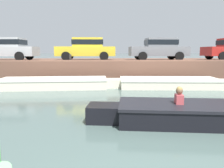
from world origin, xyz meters
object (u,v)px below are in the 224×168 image
object	(u,v)px
boat_moored_central_cream	(174,83)
motorboat_passing	(196,113)
car_left_inner_yellow	(87,48)
car_centre_grey	(159,48)
boat_moored_west_cream	(59,83)
car_leftmost_silver	(6,48)
mooring_bollard_mid	(70,57)

from	to	relation	value
boat_moored_central_cream	motorboat_passing	xyz separation A→B (m)	(-1.36, -6.21, 0.04)
car_left_inner_yellow	car_centre_grey	size ratio (longest dim) A/B	1.01
boat_moored_west_cream	motorboat_passing	distance (m)	7.98
motorboat_passing	car_centre_grey	distance (m)	9.94
boat_moored_central_cream	car_left_inner_yellow	bearing A→B (deg)	146.15
car_left_inner_yellow	motorboat_passing	bearing A→B (deg)	-68.59
car_centre_grey	boat_moored_central_cream	bearing A→B (deg)	-89.40
car_leftmost_silver	car_left_inner_yellow	bearing A→B (deg)	0.05
car_leftmost_silver	car_left_inner_yellow	size ratio (longest dim) A/B	1.07
boat_moored_west_cream	car_centre_grey	bearing A→B (deg)	28.64
car_centre_grey	mooring_bollard_mid	world-z (taller)	car_centre_grey
motorboat_passing	car_left_inner_yellow	distance (m)	10.56
car_leftmost_silver	mooring_bollard_mid	bearing A→B (deg)	-18.00
boat_moored_central_cream	mooring_bollard_mid	bearing A→B (deg)	162.23
motorboat_passing	car_leftmost_silver	xyz separation A→B (m)	(-9.34, 9.66, 1.94)
boat_moored_central_cream	mooring_bollard_mid	xyz separation A→B (m)	(-6.06, 1.94, 1.37)
boat_moored_west_cream	car_left_inner_yellow	xyz separation A→B (m)	(1.26, 3.48, 1.96)
boat_moored_central_cream	car_left_inner_yellow	size ratio (longest dim) A/B	1.62
motorboat_passing	car_left_inner_yellow	world-z (taller)	car_left_inner_yellow
boat_moored_west_cream	mooring_bollard_mid	size ratio (longest dim) A/B	15.59
motorboat_passing	car_centre_grey	world-z (taller)	car_centre_grey
car_centre_grey	boat_moored_west_cream	bearing A→B (deg)	-151.36
car_centre_grey	car_left_inner_yellow	bearing A→B (deg)	179.99
car_centre_grey	mooring_bollard_mid	size ratio (longest dim) A/B	9.06
car_leftmost_silver	mooring_bollard_mid	distance (m)	4.91
boat_moored_west_cream	car_centre_grey	world-z (taller)	car_centre_grey
boat_moored_central_cream	car_leftmost_silver	world-z (taller)	car_leftmost_silver
motorboat_passing	mooring_bollard_mid	distance (m)	9.50
boat_moored_central_cream	mooring_bollard_mid	size ratio (longest dim) A/B	14.87
boat_moored_central_cream	car_leftmost_silver	bearing A→B (deg)	162.13
car_leftmost_silver	boat_moored_central_cream	bearing A→B (deg)	-17.87
car_left_inner_yellow	car_centre_grey	bearing A→B (deg)	-0.01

